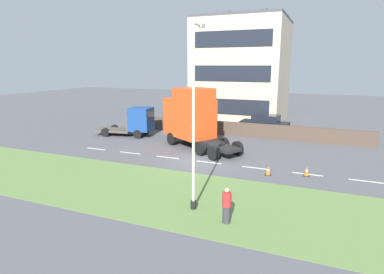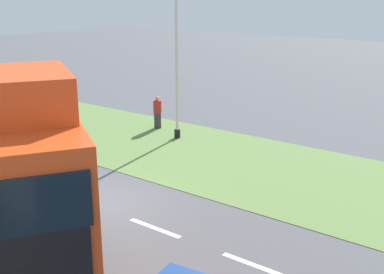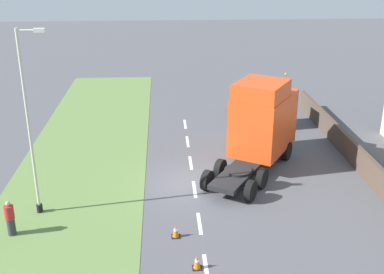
{
  "view_description": "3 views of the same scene",
  "coord_description": "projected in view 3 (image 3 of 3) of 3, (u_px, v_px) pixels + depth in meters",
  "views": [
    {
      "loc": [
        -20.01,
        -7.7,
        6.53
      ],
      "look_at": [
        -1.71,
        -0.13,
        2.1
      ],
      "focal_mm": 30.0,
      "sensor_mm": 36.0,
      "label": 1
    },
    {
      "loc": [
        9.04,
        10.63,
        6.25
      ],
      "look_at": [
        -3.12,
        1.44,
        1.72
      ],
      "focal_mm": 45.0,
      "sensor_mm": 36.0,
      "label": 2
    },
    {
      "loc": [
        -1.48,
        -22.06,
        11.24
      ],
      "look_at": [
        -0.1,
        -0.22,
        2.63
      ],
      "focal_mm": 45.0,
      "sensor_mm": 36.0,
      "label": 3
    }
  ],
  "objects": [
    {
      "name": "lorry_cab",
      "position": [
        262.0,
        123.0,
        26.11
      ],
      "size": [
        5.96,
        7.46,
        4.92
      ],
      "rotation": [
        0.0,
        0.0,
        -0.56
      ],
      "color": "black",
      "rests_on": "ground"
    },
    {
      "name": "grass_verge",
      "position": [
        76.0,
        186.0,
        24.33
      ],
      "size": [
        7.0,
        44.0,
        0.01
      ],
      "color": "#607F42",
      "rests_on": "ground"
    },
    {
      "name": "traffic_cone_trailing",
      "position": [
        176.0,
        231.0,
        19.99
      ],
      "size": [
        0.36,
        0.36,
        0.58
      ],
      "color": "black",
      "rests_on": "ground"
    },
    {
      "name": "lamp_post",
      "position": [
        32.0,
        131.0,
        20.52
      ],
      "size": [
        1.25,
        0.27,
        8.31
      ],
      "color": "black",
      "rests_on": "ground"
    },
    {
      "name": "flatbed_truck",
      "position": [
        265.0,
        105.0,
        32.29
      ],
      "size": [
        2.78,
        5.69,
        2.72
      ],
      "rotation": [
        0.0,
        0.0,
        3.29
      ],
      "color": "navy",
      "rests_on": "ground"
    },
    {
      "name": "traffic_cone_lead",
      "position": [
        197.0,
        262.0,
        18.01
      ],
      "size": [
        0.36,
        0.36,
        0.58
      ],
      "color": "black",
      "rests_on": "ground"
    },
    {
      "name": "boundary_wall",
      "position": [
        366.0,
        167.0,
        24.98
      ],
      "size": [
        0.25,
        24.0,
        1.32
      ],
      "color": "#4C3D33",
      "rests_on": "ground"
    },
    {
      "name": "ground_plane",
      "position": [
        194.0,
        183.0,
        24.69
      ],
      "size": [
        120.0,
        120.0,
        0.0
      ],
      "primitive_type": "plane",
      "color": "#515156",
      "rests_on": "ground"
    },
    {
      "name": "pedestrian",
      "position": [
        10.0,
        219.0,
        19.97
      ],
      "size": [
        0.39,
        0.39,
        1.58
      ],
      "color": "#333338",
      "rests_on": "ground"
    },
    {
      "name": "lane_markings",
      "position": [
        195.0,
        189.0,
        24.04
      ],
      "size": [
        0.16,
        21.0,
        0.0
      ],
      "color": "white",
      "rests_on": "ground"
    }
  ]
}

